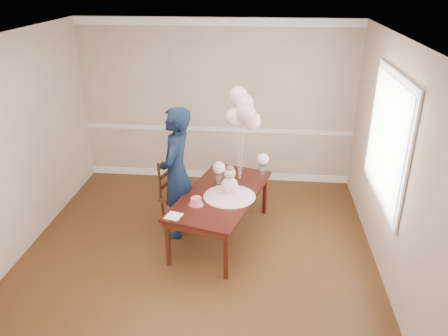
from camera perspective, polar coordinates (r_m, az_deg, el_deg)
floor at (r=5.60m, az=-3.71°, el=-12.28°), size 4.50×5.00×0.00m
ceiling at (r=4.54m, az=-4.66°, el=16.20°), size 4.50×5.00×0.02m
wall_back at (r=7.25m, az=-0.94°, el=8.45°), size 4.50×0.02×2.70m
wall_front at (r=2.88m, az=-12.64°, el=-20.11°), size 4.50×0.02×2.70m
wall_left at (r=5.72m, az=-26.96°, el=1.26°), size 0.02×5.00×2.70m
wall_right at (r=5.07m, az=21.81°, el=-0.57°), size 0.02×5.00×2.70m
chair_rail_trim at (r=7.38m, az=-0.92°, el=5.06°), size 4.50×0.02×0.07m
crown_molding at (r=7.00m, az=-1.02°, el=18.55°), size 4.50×0.02×0.12m
baseboard_trim at (r=7.70m, az=-0.88°, el=-0.85°), size 4.50×0.02×0.12m
window_frame at (r=5.44m, az=20.60°, el=3.56°), size 0.02×1.66×1.56m
window_blinds at (r=5.44m, az=20.42°, el=3.57°), size 0.01×1.50×1.40m
dining_table_top at (r=5.76m, az=-0.37°, el=-3.48°), size 1.34×1.96×0.04m
table_apron at (r=5.79m, az=-0.37°, el=-4.06°), size 1.23×1.85×0.09m
table_leg_fl at (r=5.43m, az=-7.30°, el=-9.72°), size 0.08×0.08×0.63m
table_leg_fr at (r=5.17m, az=0.24°, el=-11.46°), size 0.08×0.08×0.63m
table_leg_bl at (r=6.72m, az=-0.82°, el=-2.41°), size 0.08×0.08×0.63m
table_leg_br at (r=6.51m, az=5.35°, el=-3.46°), size 0.08×0.08×0.63m
baby_skirt at (r=5.65m, az=0.73°, el=-3.30°), size 0.84×0.84×0.09m
baby_torso at (r=5.60m, az=0.74°, el=-2.25°), size 0.21×0.21×0.21m
baby_head at (r=5.53m, az=0.75°, el=-0.67°), size 0.15×0.15×0.15m
baby_hair at (r=5.50m, az=0.75°, el=-0.17°), size 0.11×0.11×0.11m
cake_platter at (r=5.49m, az=-3.65°, el=-4.76°), size 0.24×0.24×0.01m
birthday_cake at (r=5.46m, az=-3.66°, el=-4.31°), size 0.16×0.16×0.09m
cake_flower_a at (r=5.44m, az=-3.68°, el=-3.78°), size 0.03×0.03×0.03m
cake_flower_b at (r=5.44m, az=-3.34°, el=-3.74°), size 0.03×0.03×0.03m
rose_vase_near at (r=5.99m, az=-0.65°, el=-1.35°), size 0.11×0.11×0.14m
roses_near at (r=5.92m, az=-0.65°, el=0.06°), size 0.17×0.17×0.17m
rose_vase_far at (r=6.27m, az=5.03°, el=-0.19°), size 0.11×0.11×0.14m
roses_far at (r=6.21m, az=5.08°, el=1.16°), size 0.17×0.17×0.17m
napkin at (r=5.26m, az=-6.59°, el=-6.25°), size 0.22×0.22×0.01m
balloon_weight at (r=6.13m, az=2.06°, el=-1.35°), size 0.04×0.04×0.02m
balloon_a at (r=5.83m, az=1.36°, el=6.65°), size 0.25×0.25×0.25m
balloon_b at (r=5.71m, az=2.92°, el=7.17°), size 0.25×0.25×0.25m
balloon_c at (r=5.83m, az=2.68°, el=8.45°), size 0.25×0.25×0.25m
balloon_d at (r=5.85m, az=1.91°, el=9.43°), size 0.25×0.25×0.25m
balloon_e at (r=5.84m, az=3.67°, el=6.18°), size 0.25×0.25×0.25m
balloon_ribbon_a at (r=5.99m, az=1.71°, el=1.95°), size 0.08×0.03×0.75m
balloon_ribbon_b at (r=5.93m, az=2.46°, el=2.16°), size 0.08×0.07×0.84m
balloon_ribbon_c at (r=5.98m, az=2.35°, el=2.83°), size 0.04×0.08×0.93m
balloon_ribbon_d at (r=5.99m, az=1.98°, el=3.31°), size 0.05×0.11×1.01m
balloon_ribbon_e at (r=6.00m, az=2.83°, el=1.73°), size 0.14×0.03×0.69m
dining_chair_seat at (r=6.21m, az=-5.95°, el=-3.71°), size 0.53×0.53×0.05m
chair_leg_fl at (r=6.27m, az=-8.00°, el=-5.89°), size 0.05×0.05×0.41m
chair_leg_fr at (r=6.12m, az=-5.22°, el=-6.56°), size 0.05×0.05×0.41m
chair_leg_bl at (r=6.53m, az=-6.46°, el=-4.51°), size 0.05×0.05×0.41m
chair_leg_br at (r=6.38m, az=-3.76°, el=-5.12°), size 0.05×0.05×0.41m
chair_back_post_l at (r=6.04m, az=-8.43°, el=-1.74°), size 0.05×0.05×0.53m
chair_back_post_r at (r=6.31m, az=-6.83°, el=-0.48°), size 0.05×0.05×0.53m
chair_slat_low at (r=6.23m, az=-7.55°, el=-2.05°), size 0.14×0.37×0.05m
chair_slat_mid at (r=6.16m, az=-7.63°, el=-0.78°), size 0.14×0.37×0.05m
chair_slat_top at (r=6.10m, az=-7.71°, el=0.52°), size 0.14×0.37×0.05m
woman at (r=5.78m, az=-6.24°, el=-0.71°), size 0.50×0.70×1.81m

